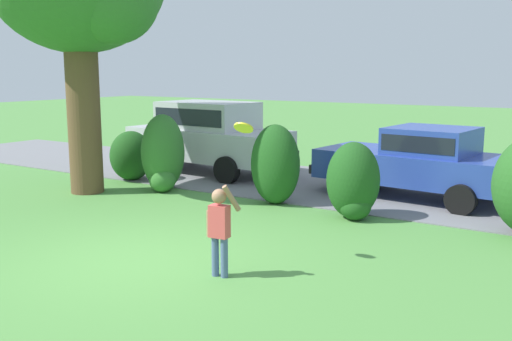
{
  "coord_description": "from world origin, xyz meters",
  "views": [
    {
      "loc": [
        5.92,
        -5.95,
        2.76
      ],
      "look_at": [
        0.71,
        2.12,
        1.1
      ],
      "focal_mm": 40.92,
      "sensor_mm": 36.0,
      "label": 1
    }
  ],
  "objects_px": {
    "parked_sedan": "(421,160)",
    "frisbee": "(244,128)",
    "parked_suv": "(208,133)",
    "child_thrower": "(220,225)"
  },
  "relations": [
    {
      "from": "parked_sedan",
      "to": "child_thrower",
      "type": "distance_m",
      "value": 6.34
    },
    {
      "from": "parked_sedan",
      "to": "frisbee",
      "type": "distance_m",
      "value": 5.75
    },
    {
      "from": "parked_suv",
      "to": "child_thrower",
      "type": "bearing_deg",
      "value": -51.45
    },
    {
      "from": "child_thrower",
      "to": "frisbee",
      "type": "bearing_deg",
      "value": 96.96
    },
    {
      "from": "parked_sedan",
      "to": "parked_suv",
      "type": "xyz_separation_m",
      "value": [
        -5.82,
        0.07,
        0.23
      ]
    },
    {
      "from": "frisbee",
      "to": "parked_sedan",
      "type": "bearing_deg",
      "value": 81.49
    },
    {
      "from": "child_thrower",
      "to": "frisbee",
      "type": "xyz_separation_m",
      "value": [
        -0.09,
        0.71,
        1.24
      ]
    },
    {
      "from": "frisbee",
      "to": "child_thrower",
      "type": "bearing_deg",
      "value": -83.04
    },
    {
      "from": "parked_suv",
      "to": "child_thrower",
      "type": "relative_size",
      "value": 3.73
    },
    {
      "from": "parked_suv",
      "to": "child_thrower",
      "type": "height_order",
      "value": "parked_suv"
    }
  ]
}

